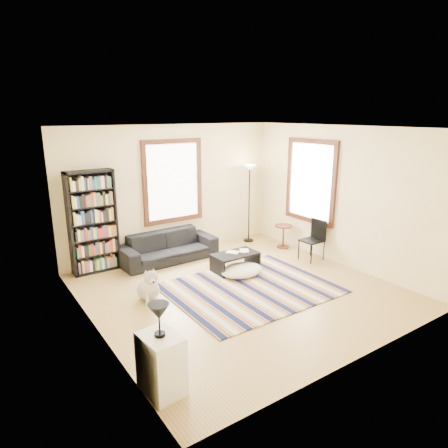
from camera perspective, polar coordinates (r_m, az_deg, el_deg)
floor at (r=7.19m, az=2.27°, el=-9.76°), size 5.00×5.00×0.10m
ceiling at (r=6.50m, az=2.55°, el=14.01°), size 5.00×5.00×0.10m
wall_back at (r=8.83m, az=-7.52°, el=4.85°), size 5.00×0.10×2.80m
wall_front at (r=4.98m, az=20.19°, el=-4.51°), size 5.00×0.10×2.80m
wall_left at (r=5.62m, az=-19.00°, el=-2.13°), size 0.10×5.00×2.80m
wall_right at (r=8.43m, az=16.50°, el=3.83°), size 0.10×5.00×2.80m
window_back at (r=8.72m, az=-7.33°, el=6.06°), size 1.20×0.06×1.60m
window_right at (r=8.86m, az=12.29°, el=5.98°), size 0.06×1.20×1.60m
rug at (r=7.23m, az=3.77°, el=-9.12°), size 2.80×2.24×0.02m
sofa at (r=8.51m, az=-7.97°, el=-3.24°), size 0.84×2.07×0.60m
bookshelf at (r=8.07m, az=-18.25°, el=0.24°), size 0.90×0.30×2.00m
coffee_table at (r=7.94m, az=1.61°, el=-5.43°), size 1.01×0.75×0.36m
book_a at (r=7.82m, az=1.03°, el=-4.27°), size 0.30×0.28×0.02m
book_b at (r=7.99m, az=2.29°, el=-3.84°), size 0.28×0.30×0.02m
floor_cushion at (r=7.73m, az=2.56°, el=-6.60°), size 0.96×0.79×0.21m
floor_lamp at (r=9.56m, az=3.60°, el=2.90°), size 0.39×0.39×1.86m
side_table at (r=9.32m, az=8.47°, el=-1.77°), size 0.52×0.52×0.54m
folding_chair at (r=8.62m, az=12.42°, el=-2.32°), size 0.43×0.41×0.86m
white_cabinet at (r=4.73m, az=-8.95°, el=-19.14°), size 0.43×0.54×0.70m
table_lamp at (r=4.45m, az=-9.25°, el=-13.40°), size 0.31×0.31×0.38m
dog at (r=6.83m, az=-10.82°, el=-8.35°), size 0.48×0.63×0.58m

